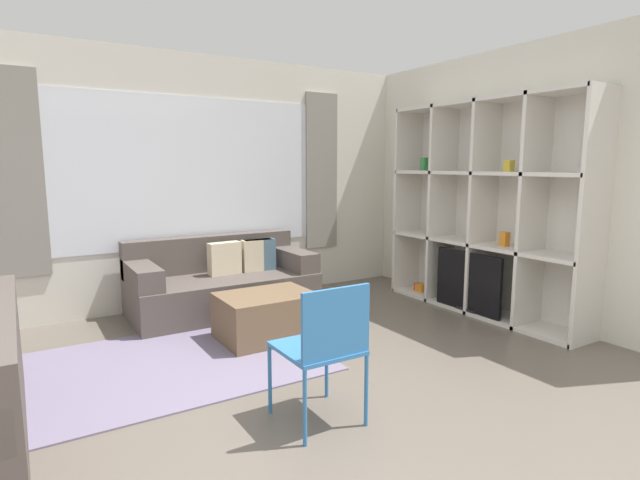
{
  "coord_description": "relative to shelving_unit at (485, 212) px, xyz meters",
  "views": [
    {
      "loc": [
        -1.67,
        -2.04,
        1.53
      ],
      "look_at": [
        0.7,
        1.81,
        0.85
      ],
      "focal_mm": 28.0,
      "sensor_mm": 36.0,
      "label": 1
    }
  ],
  "objects": [
    {
      "name": "wall_right",
      "position": [
        0.22,
        0.22,
        0.3
      ],
      "size": [
        0.07,
        4.5,
        2.7
      ],
      "primitive_type": "cube",
      "color": "silver",
      "rests_on": "ground_plane"
    },
    {
      "name": "couch_main",
      "position": [
        -2.32,
        1.42,
        -0.75
      ],
      "size": [
        1.87,
        0.88,
        0.77
      ],
      "color": "#564C47",
      "rests_on": "ground_plane"
    },
    {
      "name": "area_rug",
      "position": [
        -3.27,
        0.28,
        -1.04
      ],
      "size": [
        2.4,
        1.62,
        0.01
      ],
      "primitive_type": "cube",
      "color": "slate",
      "rests_on": "ground_plane"
    },
    {
      "name": "shelving_unit",
      "position": [
        0.0,
        0.0,
        0.0
      ],
      "size": [
        0.43,
        2.34,
        2.18
      ],
      "color": "silver",
      "rests_on": "ground_plane"
    },
    {
      "name": "ottoman",
      "position": [
        -2.3,
        0.41,
        -0.84
      ],
      "size": [
        0.81,
        0.61,
        0.41
      ],
      "color": "brown",
      "rests_on": "ground_plane"
    },
    {
      "name": "ground_plane",
      "position": [
        -2.46,
        -1.43,
        -1.05
      ],
      "size": [
        16.0,
        16.0,
        0.0
      ],
      "primitive_type": "plane",
      "color": "#665B51"
    },
    {
      "name": "folding_chair",
      "position": [
        -2.66,
        -1.12,
        -0.53
      ],
      "size": [
        0.44,
        0.46,
        0.86
      ],
      "rotation": [
        0.0,
        0.0,
        3.14
      ],
      "color": "#3375B7",
      "rests_on": "ground_plane"
    },
    {
      "name": "wall_back",
      "position": [
        -2.46,
        1.9,
        0.31
      ],
      "size": [
        6.49,
        0.11,
        2.7
      ],
      "color": "silver",
      "rests_on": "ground_plane"
    }
  ]
}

